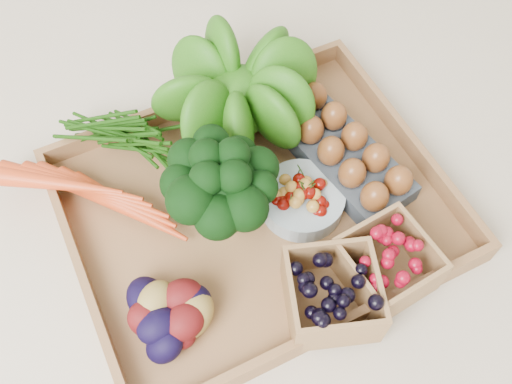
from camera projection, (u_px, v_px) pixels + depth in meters
name	position (u px, v px, depth m)	size (l,w,h in m)	color
ground	(256.00, 212.00, 0.88)	(4.00, 4.00, 0.00)	beige
tray	(256.00, 210.00, 0.88)	(0.55, 0.45, 0.01)	olive
carrots	(103.00, 195.00, 0.85)	(0.22, 0.16, 0.05)	red
lettuce	(239.00, 85.00, 0.88)	(0.17, 0.17, 0.17)	#19580D
broccoli	(223.00, 201.00, 0.80)	(0.16, 0.16, 0.13)	black
cherry_bowl	(302.00, 200.00, 0.86)	(0.13, 0.13, 0.03)	#8C9EA5
egg_carton	(330.00, 145.00, 0.91)	(0.10, 0.30, 0.03)	#353A43
potatoes	(170.00, 310.00, 0.74)	(0.15, 0.15, 0.09)	#460B0C
punnet_blackberry	(332.00, 294.00, 0.75)	(0.12, 0.12, 0.08)	black
punnet_raspberry	(386.00, 264.00, 0.78)	(0.11, 0.11, 0.08)	maroon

